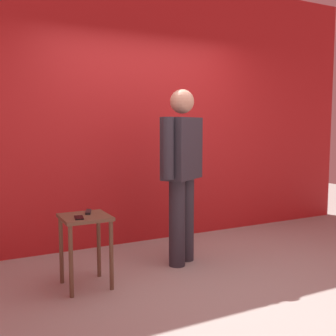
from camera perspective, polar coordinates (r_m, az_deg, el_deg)
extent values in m
plane|color=#9E9991|center=(3.84, 7.20, -15.57)|extent=(12.00, 12.00, 0.00)
cube|color=red|center=(4.97, -3.20, 8.05)|extent=(6.24, 0.12, 3.17)
cylinder|color=#2D2D38|center=(4.11, 1.26, -7.70)|extent=(0.23, 0.23, 0.87)
cylinder|color=#2D2D38|center=(4.28, 2.54, -7.14)|extent=(0.23, 0.23, 0.87)
cube|color=#2D2D38|center=(4.09, 1.95, 2.76)|extent=(0.52, 0.45, 0.62)
cube|color=#2D4784|center=(4.15, 0.45, 3.23)|extent=(0.12, 0.08, 0.52)
cube|color=#B2333D|center=(4.15, 0.36, 2.98)|extent=(0.04, 0.03, 0.47)
cylinder|color=#2D2D38|center=(3.84, -0.05, 2.78)|extent=(0.16, 0.16, 0.58)
cylinder|color=#2D2D38|center=(4.34, 3.71, 3.14)|extent=(0.16, 0.16, 0.58)
sphere|color=tan|center=(4.09, 1.97, 9.26)|extent=(0.24, 0.24, 0.24)
cube|color=brown|center=(3.62, -11.50, -6.74)|extent=(0.41, 0.41, 0.03)
cylinder|color=brown|center=(3.50, -13.38, -12.59)|extent=(0.04, 0.04, 0.60)
cylinder|color=brown|center=(3.59, -7.91, -11.99)|extent=(0.04, 0.04, 0.60)
cylinder|color=brown|center=(3.82, -14.66, -11.03)|extent=(0.04, 0.04, 0.60)
cylinder|color=brown|center=(3.91, -9.63, -10.54)|extent=(0.04, 0.04, 0.60)
cube|color=black|center=(3.53, -12.31, -6.77)|extent=(0.10, 0.15, 0.01)
cube|color=black|center=(3.71, -11.04, -6.01)|extent=(0.10, 0.17, 0.02)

